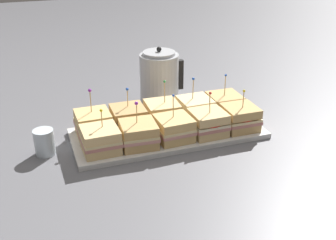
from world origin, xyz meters
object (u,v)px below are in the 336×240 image
Objects in this scene: sandwich_back_right at (195,109)px; sandwich_back_left at (128,118)px; sandwich_front_center at (174,128)px; sandwich_back_far_left at (93,124)px; sandwich_front_right at (208,123)px; sandwich_back_center at (163,113)px; sandwich_back_far_right at (224,105)px; kettle_steel at (160,78)px; drinking_glass at (44,142)px; sandwich_front_left at (138,134)px; sandwich_front_far_left at (100,140)px; serving_platter at (168,133)px; sandwich_front_far_right at (240,118)px.

sandwich_back_left is at bearing 179.32° from sandwich_back_right.
sandwich_back_far_left reaches higher than sandwich_front_center.
sandwich_front_right is at bearing -91.30° from sandwich_back_right.
sandwich_back_center is at bearing 89.27° from sandwich_front_center.
kettle_steel is at bearing 127.18° from sandwich_back_far_right.
sandwich_back_right is at bearing -0.13° from sandwich_back_far_left.
drinking_glass is (-0.17, -0.05, -0.02)m from sandwich_back_far_left.
sandwich_back_far_right is (0.37, 0.12, 0.00)m from sandwich_front_left.
sandwich_back_left is 1.77× the size of drinking_glass.
kettle_steel is (-0.18, 0.24, 0.05)m from sandwich_back_far_right.
sandwich_front_far_left is at bearing -162.37° from sandwich_back_right.
sandwich_back_far_left reaches higher than serving_platter.
sandwich_back_right is 0.12m from sandwich_back_far_right.
sandwich_front_left is 0.28m from sandwich_back_right.
serving_platter is 4.03× the size of sandwich_back_far_right.
sandwich_back_far_left is (-0.13, 0.12, 0.00)m from sandwich_front_left.
sandwich_back_right is 0.99× the size of sandwich_back_far_right.
sandwich_back_far_right reaches higher than sandwich_front_right.
drinking_glass is (-0.29, -0.05, -0.02)m from sandwich_back_left.
sandwich_front_far_right reaches higher than serving_platter.
sandwich_front_far_right reaches higher than sandwich_front_far_left.
sandwich_front_right is 0.12m from sandwich_back_right.
sandwich_back_center is at bearing 153.26° from sandwich_front_far_right.
sandwich_front_right is 1.04× the size of sandwich_back_left.
sandwich_front_left is (0.12, -0.00, 0.00)m from sandwich_front_far_left.
sandwich_back_far_right is at bearing 18.26° from sandwich_front_left.
sandwich_front_far_left is at bearing -22.39° from drinking_glass.
sandwich_front_center is at bearing -44.24° from sandwich_back_left.
kettle_steel is (-0.06, 0.24, 0.05)m from sandwich_back_right.
sandwich_back_left is at bearing 135.76° from sandwich_front_center.
sandwich_front_left is 0.93× the size of sandwich_back_far_right.
sandwich_front_far_left is 0.18m from drinking_glass.
sandwich_front_right is 1.83× the size of drinking_glass.
kettle_steel is at bearing 30.54° from drinking_glass.
sandwich_back_far_left reaches higher than sandwich_front_right.
sandwich_front_right is at bearing -0.50° from sandwich_front_far_left.
sandwich_front_far_left is at bearing -135.11° from sandwich_back_left.
sandwich_back_center is at bearing 133.95° from sandwich_front_right.
sandwich_front_far_right is at bearing -44.60° from sandwich_back_right.
kettle_steel is at bearing 99.01° from sandwich_front_right.
sandwich_back_far_left is at bearing 135.86° from sandwich_front_left.
sandwich_front_center is 0.25m from sandwich_front_far_right.
sandwich_front_left is at bearing -44.14° from sandwich_back_far_left.
sandwich_back_far_right reaches higher than sandwich_back_left.
sandwich_back_center is 1.01× the size of sandwich_back_right.
sandwich_back_right is (0.25, 0.12, 0.00)m from sandwich_front_left.
sandwich_back_center is at bearing 0.76° from sandwich_back_far_left.
drinking_glass is at bearing -163.41° from sandwich_back_far_left.
serving_platter is at bearing 13.55° from sandwich_front_far_left.
sandwich_front_far_right is at bearing -63.05° from kettle_steel.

